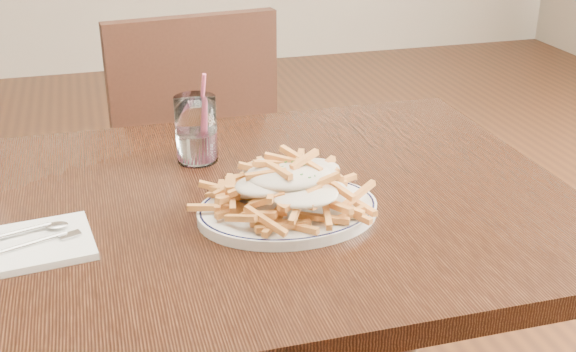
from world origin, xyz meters
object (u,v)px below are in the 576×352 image
object	(u,v)px
chair_far	(188,155)
fries_plate	(288,210)
table	(221,242)
water_glass	(196,133)
loaded_fries	(288,182)

from	to	relation	value
chair_far	fries_plate	world-z (taller)	chair_far
chair_far	table	bearing A→B (deg)	-93.64
table	water_glass	world-z (taller)	water_glass
fries_plate	water_glass	world-z (taller)	water_glass
chair_far	loaded_fries	bearing A→B (deg)	-86.73
fries_plate	loaded_fries	world-z (taller)	loaded_fries
table	chair_far	xyz separation A→B (m)	(0.05, 0.76, -0.15)
table	loaded_fries	xyz separation A→B (m)	(0.10, -0.08, 0.14)
chair_far	loaded_fries	world-z (taller)	chair_far
table	fries_plate	distance (m)	0.15
table	water_glass	bearing A→B (deg)	92.16
table	loaded_fries	bearing A→B (deg)	-40.02
table	water_glass	distance (m)	0.23
chair_far	water_glass	xyz separation A→B (m)	(-0.05, -0.57, 0.28)
chair_far	fries_plate	xyz separation A→B (m)	(0.05, -0.84, 0.24)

